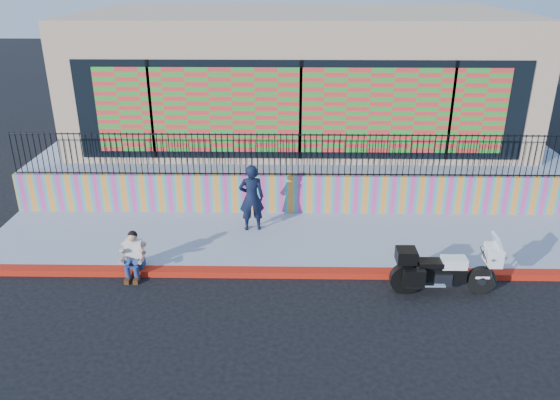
{
  "coord_description": "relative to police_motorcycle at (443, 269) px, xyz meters",
  "views": [
    {
      "loc": [
        -0.32,
        -10.88,
        6.55
      ],
      "look_at": [
        -0.52,
        1.2,
        1.38
      ],
      "focal_mm": 35.0,
      "sensor_mm": 36.0,
      "label": 1
    }
  ],
  "objects": [
    {
      "name": "seated_man",
      "position": [
        -6.85,
        0.55,
        -0.14
      ],
      "size": [
        0.54,
        0.71,
        1.06
      ],
      "color": "navy",
      "rests_on": "ground"
    },
    {
      "name": "ground",
      "position": [
        -3.01,
        0.64,
        -0.59
      ],
      "size": [
        90.0,
        90.0,
        0.0
      ],
      "primitive_type": "plane",
      "color": "black",
      "rests_on": "ground"
    },
    {
      "name": "red_curb",
      "position": [
        -3.01,
        0.64,
        -0.51
      ],
      "size": [
        16.0,
        0.3,
        0.15
      ],
      "primitive_type": "cube",
      "color": "red",
      "rests_on": "ground"
    },
    {
      "name": "storefront_building",
      "position": [
        -3.01,
        8.77,
        2.66
      ],
      "size": [
        14.0,
        8.06,
        4.0
      ],
      "color": "tan",
      "rests_on": "elevated_platform"
    },
    {
      "name": "police_motorcycle",
      "position": [
        0.0,
        0.0,
        0.0
      ],
      "size": [
        2.25,
        0.74,
        1.4
      ],
      "color": "black",
      "rests_on": "ground"
    },
    {
      "name": "police_officer",
      "position": [
        -4.29,
        2.76,
        0.46
      ],
      "size": [
        0.71,
        0.51,
        1.8
      ],
      "primitive_type": "imported",
      "rotation": [
        0.0,
        0.0,
        3.27
      ],
      "color": "black",
      "rests_on": "sidewalk"
    },
    {
      "name": "mural_wall",
      "position": [
        -3.01,
        3.89,
        0.11
      ],
      "size": [
        16.0,
        0.2,
        1.1
      ],
      "primitive_type": "cube",
      "color": "#D83891",
      "rests_on": "sidewalk"
    },
    {
      "name": "elevated_platform",
      "position": [
        -3.01,
        8.99,
        0.04
      ],
      "size": [
        16.0,
        10.0,
        1.25
      ],
      "primitive_type": "cube",
      "color": "#888DA3",
      "rests_on": "ground"
    },
    {
      "name": "sidewalk",
      "position": [
        -3.01,
        2.29,
        -0.51
      ],
      "size": [
        16.0,
        3.0,
        0.15
      ],
      "primitive_type": "cube",
      "color": "#888DA3",
      "rests_on": "ground"
    },
    {
      "name": "metal_fence",
      "position": [
        -3.01,
        3.89,
        1.26
      ],
      "size": [
        15.8,
        0.04,
        1.2
      ],
      "primitive_type": null,
      "color": "black",
      "rests_on": "mural_wall"
    }
  ]
}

